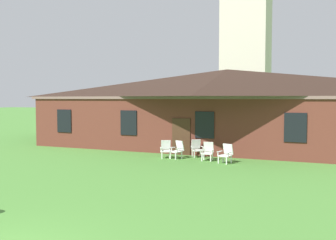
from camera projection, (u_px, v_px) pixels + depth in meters
The scene contains 7 objects.
brick_building at pixel (227, 107), 25.43m from camera, with size 25.00×10.40×5.20m.
dome_tower at pixel (246, 42), 40.80m from camera, with size 5.18×5.18×20.45m.
lawn_chair_by_porch at pixel (166, 149), 20.33m from camera, with size 0.80×0.84×0.96m.
lawn_chair_near_door at pixel (177, 149), 20.14m from camera, with size 0.80×0.84×0.96m.
lawn_chair_left_end at pixel (197, 148), 20.65m from camera, with size 0.85×0.87×0.96m.
lawn_chair_middle at pixel (208, 151), 19.51m from camera, with size 0.67×0.70×0.96m.
lawn_chair_right_end at pixel (226, 153), 18.69m from camera, with size 0.75×0.80×0.96m.
Camera 1 is at (6.19, -5.05, 3.24)m, focal length 40.04 mm.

